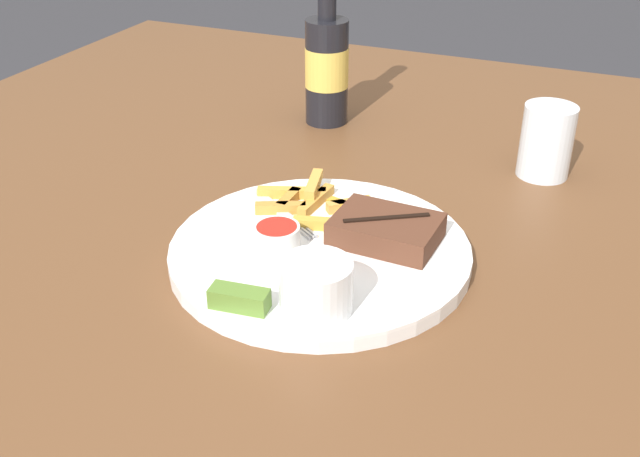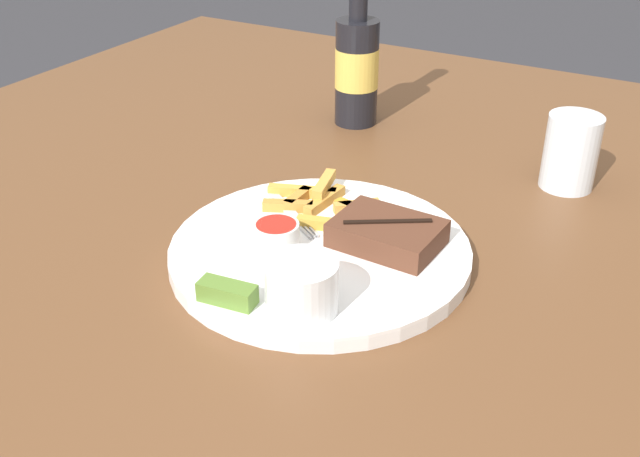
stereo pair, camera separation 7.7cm
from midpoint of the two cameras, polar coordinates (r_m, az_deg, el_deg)
dining_table at (r=0.84m, az=2.62°, el=-5.75°), size 1.51×1.57×0.77m
dinner_plate at (r=0.81m, az=2.73°, el=-1.86°), size 0.32×0.32×0.02m
steak_portion at (r=0.80m, az=7.88°, el=-0.44°), size 0.11×0.09×0.03m
fries_pile at (r=0.87m, az=2.72°, el=1.94°), size 0.16×0.11×0.02m
coleslaw_cup at (r=0.69m, az=1.79°, el=-4.30°), size 0.07×0.07×0.05m
dipping_sauce_cup at (r=0.79m, az=-0.56°, el=-0.53°), size 0.05×0.05×0.03m
pickle_spear at (r=0.71m, az=-4.01°, el=-5.03°), size 0.06×0.03×0.02m
fork_utensil at (r=0.87m, az=-0.01°, el=1.43°), size 0.12×0.08×0.00m
beer_bottle at (r=1.14m, az=4.80°, el=12.25°), size 0.07×0.07×0.25m
drinking_glass at (r=1.01m, az=20.68°, el=5.43°), size 0.07×0.07×0.10m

